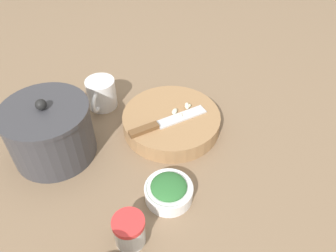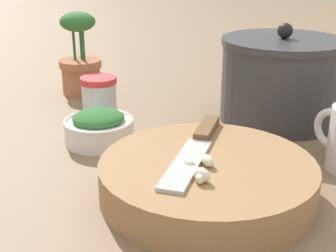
% 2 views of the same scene
% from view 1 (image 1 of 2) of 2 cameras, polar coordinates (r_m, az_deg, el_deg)
% --- Properties ---
extents(ground_plane, '(5.00, 5.00, 0.00)m').
position_cam_1_polar(ground_plane, '(0.91, -0.62, -4.85)').
color(ground_plane, '#7F664C').
extents(cutting_board, '(0.29, 0.29, 0.05)m').
position_cam_1_polar(cutting_board, '(0.97, 0.58, 0.82)').
color(cutting_board, '#9E754C').
rests_on(cutting_board, ground_plane).
extents(chef_knife, '(0.04, 0.24, 0.01)m').
position_cam_1_polar(chef_knife, '(0.92, -0.79, 0.54)').
color(chef_knife, brown).
rests_on(chef_knife, cutting_board).
extents(garlic_cloves, '(0.05, 0.07, 0.02)m').
position_cam_1_polar(garlic_cloves, '(0.96, 2.56, 3.02)').
color(garlic_cloves, '#F4E7CA').
rests_on(garlic_cloves, cutting_board).
extents(herb_bowl, '(0.12, 0.12, 0.06)m').
position_cam_1_polar(herb_bowl, '(0.80, 0.13, -11.18)').
color(herb_bowl, white).
rests_on(herb_bowl, ground_plane).
extents(spice_jar, '(0.07, 0.07, 0.08)m').
position_cam_1_polar(spice_jar, '(0.74, -6.73, -17.64)').
color(spice_jar, silver).
rests_on(spice_jar, ground_plane).
extents(coffee_mug, '(0.12, 0.10, 0.10)m').
position_cam_1_polar(coffee_mug, '(1.05, -11.55, 5.49)').
color(coffee_mug, white).
rests_on(coffee_mug, ground_plane).
extents(stock_pot, '(0.23, 0.23, 0.18)m').
position_cam_1_polar(stock_pot, '(0.91, -19.83, -0.92)').
color(stock_pot, '#38383D').
rests_on(stock_pot, ground_plane).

